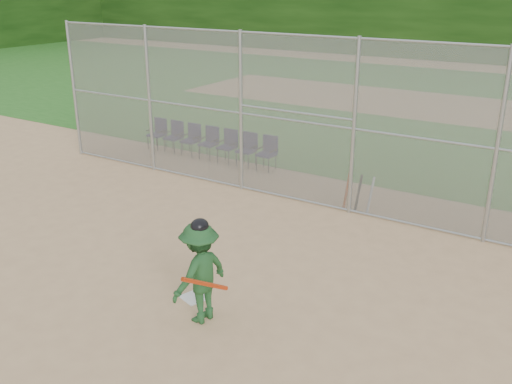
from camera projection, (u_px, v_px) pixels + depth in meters
The scene contains 14 objects.
ground at pixel (180, 294), 9.85m from camera, with size 100.00×100.00×0.00m, color tan.
grass_strip at pixel (449, 108), 24.15m from camera, with size 100.00×100.00×0.00m, color #24601C.
dirt_patch_far at pixel (449, 107), 24.15m from camera, with size 24.00×24.00×0.00m, color tan.
backstop_fence at pixel (313, 120), 13.10m from camera, with size 16.09×0.09×4.00m.
home_plate at pixel (195, 297), 9.75m from camera, with size 0.41×0.41×0.02m, color silver.
batter_at_plate at pixel (200, 272), 8.85m from camera, with size 0.95×1.35×1.75m.
spare_bats at pixel (359, 192), 13.40m from camera, with size 0.66×0.38×0.83m.
chair_0 at pixel (156, 134), 18.15m from camera, with size 0.54×0.52×0.96m, color #12103D, non-canonical shape.
chair_1 at pixel (173, 137), 17.82m from camera, with size 0.54×0.52×0.96m, color #12103D, non-canonical shape.
chair_2 at pixel (190, 140), 17.48m from camera, with size 0.54×0.52×0.96m, color #12103D, non-canonical shape.
chair_3 at pixel (208, 143), 17.14m from camera, with size 0.54×0.52×0.96m, color #12103D, non-canonical shape.
chair_4 at pixel (227, 147), 16.80m from camera, with size 0.54×0.52×0.96m, color #12103D, non-canonical shape.
chair_5 at pixel (246, 150), 16.47m from camera, with size 0.54×0.52×0.96m, color #12103D, non-canonical shape.
chair_6 at pixel (266, 154), 16.13m from camera, with size 0.54×0.52×0.96m, color #12103D, non-canonical shape.
Camera 1 is at (5.68, -6.60, 5.11)m, focal length 40.00 mm.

